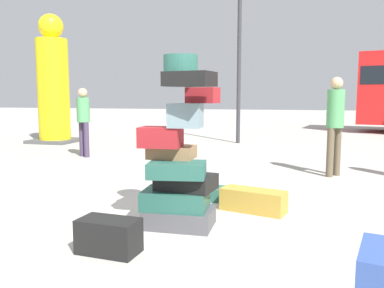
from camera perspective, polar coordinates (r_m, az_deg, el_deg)
ground_plane at (r=4.68m, az=-4.03°, el=-10.84°), size 80.00×80.00×0.00m
suitcase_tower at (r=4.27m, az=-1.90°, el=-3.01°), size 0.87×0.76×1.86m
suitcase_black_foreground_near at (r=3.76m, az=-11.96°, el=-12.89°), size 0.58×0.35×0.32m
suitcase_tan_white_trunk at (r=5.00m, az=8.86°, el=-8.08°), size 0.85×0.50×0.28m
suitcase_teal_upright_blue at (r=5.47m, az=4.86°, el=-7.27°), size 0.76×0.36×0.18m
person_bearded_onlooker at (r=9.65m, az=-15.45°, el=3.94°), size 0.31×0.30×1.62m
person_tourist_with_camera at (r=7.43m, az=20.02°, el=3.65°), size 0.30×0.30×1.77m
yellow_dummy_statue at (r=13.03m, az=-19.45°, el=7.87°), size 1.34×1.34×3.92m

